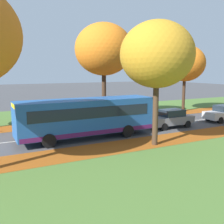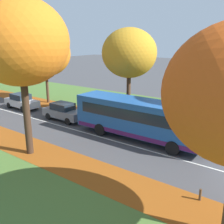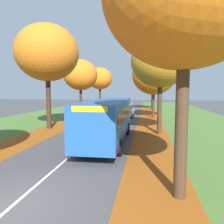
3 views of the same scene
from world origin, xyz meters
The scene contains 11 objects.
leaf_litter_left centered at (-4.60, 14.00, 0.01)m, with size 2.80×60.00×0.00m, color #8C4714.
grass_verge_right centered at (9.20, 20.00, 0.00)m, with size 12.00×90.00×0.01m, color #476B2D.
leaf_litter_right centered at (4.60, 14.00, 0.01)m, with size 2.80×60.00×0.00m, color #8C4714.
road_centre_line centered at (0.00, 20.00, 0.00)m, with size 0.12×80.00×0.01m, color silver.
tree_left_near centered at (-5.07, 13.69, 7.17)m, with size 5.89×5.89×9.84m.
tree_right_near centered at (5.29, 12.65, 6.10)m, with size 4.91×4.91×8.34m.
tree_right_mid centered at (5.12, 23.93, 5.71)m, with size 5.76×5.76×8.31m.
bollard_third centered at (-3.58, 2.78, 0.30)m, with size 0.12×0.12×0.60m, color #4C3823.
bus centered at (1.49, 9.14, 1.70)m, with size 2.73×10.42×2.98m.
car_grey_lead centered at (1.39, 17.27, 0.81)m, with size 1.80×4.21×1.62m.
car_silver_following centered at (1.54, 23.97, 0.81)m, with size 1.89×4.25×1.62m.
Camera 2 is at (-14.73, -0.33, 7.42)m, focal length 42.00 mm.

